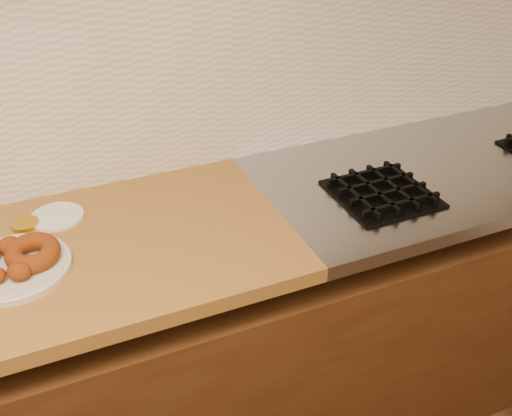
# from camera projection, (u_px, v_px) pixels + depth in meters

# --- Properties ---
(wall_back) EXTENTS (4.00, 0.02, 2.70)m
(wall_back) POSITION_uv_depth(u_px,v_px,m) (34.00, 29.00, 1.45)
(wall_back) COLOR tan
(wall_back) RESTS_ON ground
(base_cabinet) EXTENTS (3.60, 0.60, 0.77)m
(base_cabinet) POSITION_uv_depth(u_px,v_px,m) (113.00, 391.00, 1.73)
(base_cabinet) COLOR #4A2E12
(base_cabinet) RESTS_ON floor
(stovetop) EXTENTS (1.30, 0.62, 0.04)m
(stovetop) POSITION_uv_depth(u_px,v_px,m) (462.00, 165.00, 1.85)
(stovetop) COLOR #9EA0A5
(stovetop) RESTS_ON base_cabinet
(backsplash) EXTENTS (3.60, 0.02, 0.60)m
(backsplash) POSITION_uv_depth(u_px,v_px,m) (47.00, 89.00, 1.52)
(backsplash) COLOR silver
(backsplash) RESTS_ON wall_back
(burner_grates) EXTENTS (0.91, 0.26, 0.03)m
(burner_grates) POSITION_uv_depth(u_px,v_px,m) (475.00, 169.00, 1.77)
(burner_grates) COLOR black
(burner_grates) RESTS_ON stovetop
(donut_plate) EXTENTS (0.26, 0.26, 0.01)m
(donut_plate) POSITION_uv_depth(u_px,v_px,m) (13.00, 268.00, 1.37)
(donut_plate) COLOR beige
(donut_plate) RESTS_ON butcher_block
(ring_donut) EXTENTS (0.13, 0.14, 0.06)m
(ring_donut) POSITION_uv_depth(u_px,v_px,m) (32.00, 253.00, 1.37)
(ring_donut) COLOR maroon
(ring_donut) RESTS_ON donut_plate
(fried_dough_chunks) EXTENTS (0.20, 0.18, 0.05)m
(fried_dough_chunks) POSITION_uv_depth(u_px,v_px,m) (0.00, 262.00, 1.35)
(fried_dough_chunks) COLOR maroon
(fried_dough_chunks) RESTS_ON donut_plate
(tub_lid) EXTENTS (0.15, 0.15, 0.01)m
(tub_lid) POSITION_uv_depth(u_px,v_px,m) (57.00, 217.00, 1.56)
(tub_lid) COLOR silver
(tub_lid) RESTS_ON butcher_block
(brass_jar_lid) EXTENTS (0.07, 0.07, 0.01)m
(brass_jar_lid) POSITION_uv_depth(u_px,v_px,m) (25.00, 224.00, 1.53)
(brass_jar_lid) COLOR #B68D18
(brass_jar_lid) RESTS_ON butcher_block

